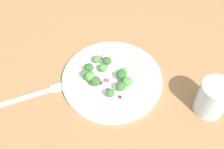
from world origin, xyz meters
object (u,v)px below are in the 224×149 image
at_px(fork, 34,95).
at_px(plate, 112,79).
at_px(broccoli_floret_2, 103,68).
at_px(broccoli_floret_0, 90,76).
at_px(broccoli_floret_1, 121,75).
at_px(water_glass, 213,98).

bearing_deg(fork, plate, 29.94).
bearing_deg(broccoli_floret_2, fork, -141.92).
distance_m(broccoli_floret_0, broccoli_floret_2, 0.05).
relative_size(plate, fork, 1.63).
height_order(plate, broccoli_floret_1, broccoli_floret_1).
height_order(broccoli_floret_0, broccoli_floret_1, broccoli_floret_0).
distance_m(broccoli_floret_1, fork, 0.22).
xyz_separation_m(broccoli_floret_1, fork, (-0.20, -0.10, -0.03)).
bearing_deg(broccoli_floret_2, broccoli_floret_0, -116.13).
relative_size(broccoli_floret_1, broccoli_floret_2, 1.08).
distance_m(plate, broccoli_floret_0, 0.06).
height_order(broccoli_floret_2, water_glass, water_glass).
height_order(plate, water_glass, water_glass).
distance_m(broccoli_floret_0, fork, 0.15).
bearing_deg(plate, water_glass, -2.44).
bearing_deg(broccoli_floret_1, plate, -177.33).
bearing_deg(broccoli_floret_2, plate, -25.20).
height_order(fork, water_glass, water_glass).
relative_size(fork, water_glass, 1.74).
xyz_separation_m(broccoli_floret_2, fork, (-0.14, -0.11, -0.02)).
relative_size(broccoli_floret_0, broccoli_floret_1, 1.02).
xyz_separation_m(plate, fork, (-0.17, -0.10, -0.01)).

